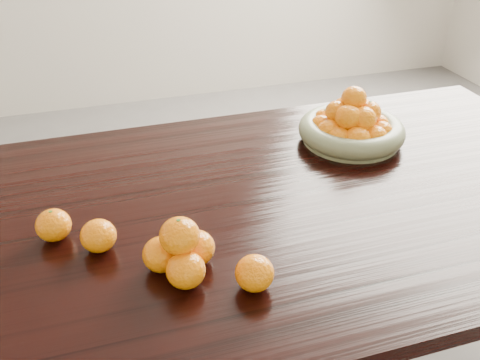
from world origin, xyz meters
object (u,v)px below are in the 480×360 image
object	(u,v)px
dining_table	(238,234)
orange_pyramid	(181,252)
fruit_bowl	(352,126)
loose_orange_0	(54,225)

from	to	relation	value
dining_table	orange_pyramid	xyz separation A→B (m)	(-0.18, -0.20, 0.14)
fruit_bowl	dining_table	bearing A→B (deg)	-152.15
dining_table	fruit_bowl	size ratio (longest dim) A/B	6.53
fruit_bowl	loose_orange_0	distance (m)	0.86
orange_pyramid	loose_orange_0	xyz separation A→B (m)	(-0.24, 0.19, -0.01)
dining_table	orange_pyramid	size ratio (longest dim) A/B	13.53
orange_pyramid	loose_orange_0	bearing A→B (deg)	141.98
orange_pyramid	fruit_bowl	bearing A→B (deg)	35.09
fruit_bowl	orange_pyramid	world-z (taller)	fruit_bowl
dining_table	fruit_bowl	bearing A→B (deg)	27.85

